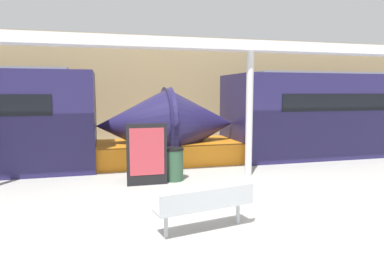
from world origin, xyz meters
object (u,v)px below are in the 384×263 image
(poster_board, at_px, (147,154))
(support_column_near, at_px, (249,115))
(bench_near, at_px, (206,204))
(trash_bin, at_px, (174,164))
(train_left, at_px, (384,114))

(poster_board, distance_m, support_column_near, 3.20)
(bench_near, relative_size, trash_bin, 2.02)
(train_left, bearing_deg, poster_board, -164.09)
(bench_near, bearing_deg, trash_bin, 76.25)
(train_left, bearing_deg, trash_bin, -164.59)
(bench_near, height_order, trash_bin, trash_bin)
(bench_near, bearing_deg, train_left, 21.63)
(trash_bin, bearing_deg, poster_board, -158.21)
(poster_board, height_order, support_column_near, support_column_near)
(bench_near, relative_size, poster_board, 1.13)
(train_left, relative_size, poster_board, 11.23)
(trash_bin, bearing_deg, support_column_near, 0.56)
(train_left, bearing_deg, support_column_near, -160.30)
(bench_near, distance_m, support_column_near, 4.56)
(train_left, relative_size, trash_bin, 20.09)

